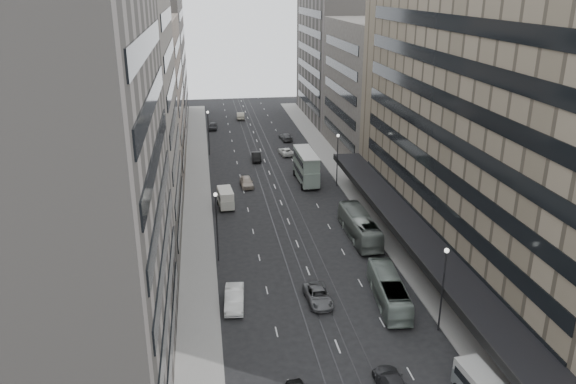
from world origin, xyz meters
TOP-DOWN VIEW (x-y plane):
  - ground at (0.00, 0.00)m, footprint 220.00×220.00m
  - sidewalk_right at (12.00, 37.50)m, footprint 4.00×125.00m
  - sidewalk_left at (-12.00, 37.50)m, footprint 4.00×125.00m
  - department_store at (21.45, 8.00)m, footprint 19.20×60.00m
  - building_right_mid at (21.50, 52.00)m, footprint 15.00×28.00m
  - building_right_far at (21.50, 82.00)m, footprint 15.00×32.00m
  - building_left_a at (-21.50, -8.00)m, footprint 15.00×28.00m
  - building_left_b at (-21.50, 19.00)m, footprint 15.00×26.00m
  - building_left_c at (-21.50, 46.00)m, footprint 15.00×28.00m
  - building_left_d at (-21.50, 79.00)m, footprint 15.00×38.00m
  - lamp_right_near at (9.70, -5.00)m, footprint 0.44×0.44m
  - lamp_right_far at (9.70, 35.00)m, footprint 0.44×0.44m
  - lamp_left_near at (-9.70, 12.00)m, footprint 0.44×0.44m
  - lamp_left_far at (-9.70, 55.00)m, footprint 0.44×0.44m
  - bus_near at (6.66, 0.27)m, footprint 3.40×10.43m
  - bus_far at (7.93, 15.53)m, footprint 2.76×11.48m
  - double_decker at (5.20, 37.20)m, footprint 2.96×9.33m
  - panel_van at (-8.03, 28.27)m, footprint 2.41×4.45m
  - sedan_1 at (-8.50, 2.01)m, footprint 2.28×5.36m
  - sedan_2 at (-0.19, 1.47)m, footprint 2.50×5.07m
  - sedan_3 at (2.85, -12.27)m, footprint 2.27×5.06m
  - sedan_4 at (-4.36, 36.62)m, footprint 2.06×4.65m
  - sedan_5 at (-1.48, 50.17)m, footprint 1.66×4.50m
  - sedan_6 at (4.34, 53.00)m, footprint 2.74×5.03m
  - sedan_7 at (5.85, 63.32)m, footprint 2.51×5.06m
  - sedan_8 at (-8.50, 74.72)m, footprint 2.16×4.62m
  - sedan_9 at (-1.75, 84.10)m, footprint 1.96×4.99m

SIDE VIEW (x-z plane):
  - ground at x=0.00m, z-range 0.00..0.00m
  - sidewalk_right at x=12.00m, z-range 0.00..0.15m
  - sidewalk_left at x=-12.00m, z-range 0.00..0.15m
  - sedan_6 at x=4.34m, z-range 0.00..1.34m
  - sedan_2 at x=-0.19m, z-range 0.00..1.39m
  - sedan_7 at x=5.85m, z-range 0.00..1.41m
  - sedan_3 at x=2.85m, z-range 0.00..1.44m
  - sedan_5 at x=-1.48m, z-range 0.00..1.47m
  - sedan_8 at x=-8.50m, z-range 0.00..1.53m
  - sedan_4 at x=-4.36m, z-range 0.00..1.56m
  - sedan_9 at x=-1.75m, z-range 0.00..1.62m
  - sedan_1 at x=-8.50m, z-range 0.00..1.72m
  - bus_near at x=6.66m, z-range 0.00..2.85m
  - panel_van at x=-8.03m, z-range 0.14..2.85m
  - bus_far at x=7.93m, z-range 0.00..3.19m
  - double_decker at x=5.20m, z-range 0.20..5.29m
  - lamp_right_near at x=9.70m, z-range 1.04..9.36m
  - lamp_right_far at x=9.70m, z-range 1.04..9.36m
  - lamp_left_near at x=-9.70m, z-range 1.04..9.36m
  - lamp_left_far at x=-9.70m, z-range 1.04..9.36m
  - building_right_mid at x=21.50m, z-range 0.00..24.00m
  - building_left_c at x=-21.50m, z-range 0.00..25.00m
  - building_right_far at x=21.50m, z-range 0.00..28.00m
  - building_left_d at x=-21.50m, z-range 0.00..28.00m
  - department_store at x=21.45m, z-range -0.05..29.95m
  - building_left_a at x=-21.50m, z-range 0.00..30.00m
  - building_left_b at x=-21.50m, z-range 0.00..34.00m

